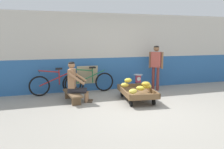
% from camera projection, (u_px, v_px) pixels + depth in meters
% --- Properties ---
extents(ground_plane, '(80.00, 80.00, 0.00)m').
position_uv_depth(ground_plane, '(144.00, 112.00, 5.55)').
color(ground_plane, gray).
extents(back_wall, '(16.00, 0.30, 2.61)m').
position_uv_depth(back_wall, '(111.00, 52.00, 7.99)').
color(back_wall, '#2D609E').
rests_on(back_wall, ground).
extents(banana_cart, '(0.99, 1.52, 0.36)m').
position_uv_depth(banana_cart, '(137.00, 93.00, 6.52)').
color(banana_cart, brown).
rests_on(banana_cart, ground).
extents(banana_pile, '(0.91, 1.07, 0.26)m').
position_uv_depth(banana_pile, '(136.00, 86.00, 6.36)').
color(banana_pile, gold).
rests_on(banana_pile, banana_cart).
extents(low_bench, '(0.45, 1.13, 0.27)m').
position_uv_depth(low_bench, '(72.00, 95.00, 6.43)').
color(low_bench, brown).
rests_on(low_bench, ground).
extents(vendor_seated, '(0.73, 0.60, 1.14)m').
position_uv_depth(vendor_seated, '(75.00, 82.00, 6.38)').
color(vendor_seated, '#9E704C').
rests_on(vendor_seated, ground).
extents(plastic_crate, '(0.36, 0.28, 0.30)m').
position_uv_depth(plastic_crate, '(138.00, 87.00, 7.61)').
color(plastic_crate, '#234CA8').
rests_on(plastic_crate, ground).
extents(weighing_scale, '(0.30, 0.30, 0.29)m').
position_uv_depth(weighing_scale, '(138.00, 79.00, 7.56)').
color(weighing_scale, '#28282D').
rests_on(weighing_scale, plastic_crate).
extents(bicycle_near_left, '(1.66, 0.48, 0.86)m').
position_uv_depth(bicycle_near_left, '(56.00, 84.00, 7.20)').
color(bicycle_near_left, black).
rests_on(bicycle_near_left, ground).
extents(bicycle_far_left, '(1.66, 0.48, 0.86)m').
position_uv_depth(bicycle_far_left, '(90.00, 82.00, 7.50)').
color(bicycle_far_left, black).
rests_on(bicycle_far_left, ground).
extents(sign_board, '(0.70, 0.25, 0.88)m').
position_uv_depth(sign_board, '(87.00, 78.00, 7.69)').
color(sign_board, '#C6B289').
rests_on(sign_board, ground).
extents(customer_adult, '(0.39, 0.36, 1.53)m').
position_uv_depth(customer_adult, '(156.00, 63.00, 7.74)').
color(customer_adult, brown).
rests_on(customer_adult, ground).
extents(shopping_bag, '(0.18, 0.12, 0.24)m').
position_uv_depth(shopping_bag, '(141.00, 92.00, 7.12)').
color(shopping_bag, '#D13D4C').
rests_on(shopping_bag, ground).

